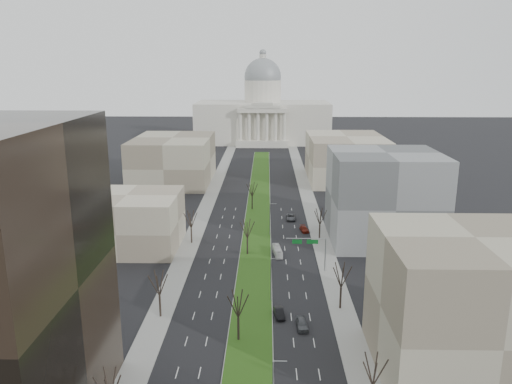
# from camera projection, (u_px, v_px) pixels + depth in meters

# --- Properties ---
(ground) EXTENTS (600.00, 600.00, 0.00)m
(ground) POSITION_uv_depth(u_px,v_px,m) (258.00, 210.00, 163.59)
(ground) COLOR black
(ground) RESTS_ON ground
(median) EXTENTS (8.00, 222.03, 0.20)m
(median) POSITION_uv_depth(u_px,v_px,m) (258.00, 210.00, 162.58)
(median) COLOR #999993
(median) RESTS_ON ground
(sidewalk_left) EXTENTS (5.00, 330.00, 0.15)m
(sidewalk_left) POSITION_uv_depth(u_px,v_px,m) (194.00, 234.00, 139.73)
(sidewalk_left) COLOR gray
(sidewalk_left) RESTS_ON ground
(sidewalk_right) EXTENTS (5.00, 330.00, 0.15)m
(sidewalk_right) POSITION_uv_depth(u_px,v_px,m) (319.00, 235.00, 138.98)
(sidewalk_right) COLOR gray
(sidewalk_right) RESTS_ON ground
(capitol) EXTENTS (80.00, 46.00, 55.00)m
(capitol) POSITION_uv_depth(u_px,v_px,m) (263.00, 115.00, 304.39)
(capitol) COLOR beige
(capitol) RESTS_ON ground
(building_beige_left) EXTENTS (26.00, 22.00, 14.00)m
(building_beige_left) POSITION_uv_depth(u_px,v_px,m) (128.00, 221.00, 128.66)
(building_beige_left) COLOR gray
(building_beige_left) RESTS_ON ground
(building_tan_right) EXTENTS (26.00, 24.00, 22.00)m
(building_tan_right) POSITION_uv_depth(u_px,v_px,m) (467.00, 306.00, 74.93)
(building_tan_right) COLOR gray
(building_tan_right) RESTS_ON ground
(building_grey_right) EXTENTS (28.00, 26.00, 24.00)m
(building_grey_right) POSITION_uv_depth(u_px,v_px,m) (384.00, 197.00, 132.76)
(building_grey_right) COLOR #5C5E60
(building_grey_right) RESTS_ON ground
(building_far_left) EXTENTS (30.00, 40.00, 18.00)m
(building_far_left) POSITION_uv_depth(u_px,v_px,m) (173.00, 160.00, 200.83)
(building_far_left) COLOR gray
(building_far_left) RESTS_ON ground
(building_far_right) EXTENTS (30.00, 40.00, 18.00)m
(building_far_right) POSITION_uv_depth(u_px,v_px,m) (346.00, 158.00, 204.18)
(building_far_right) COLOR gray
(building_far_right) RESTS_ON ground
(tree_left_mid) EXTENTS (5.40, 5.40, 9.72)m
(tree_left_mid) POSITION_uv_depth(u_px,v_px,m) (159.00, 283.00, 92.49)
(tree_left_mid) COLOR black
(tree_left_mid) RESTS_ON ground
(tree_left_far) EXTENTS (5.28, 5.28, 9.50)m
(tree_left_far) POSITION_uv_depth(u_px,v_px,m) (191.00, 219.00, 131.26)
(tree_left_far) COLOR black
(tree_left_far) RESTS_ON ground
(tree_right_near) EXTENTS (5.16, 5.16, 9.29)m
(tree_right_near) POSITION_uv_depth(u_px,v_px,m) (374.00, 370.00, 66.66)
(tree_right_near) COLOR black
(tree_right_near) RESTS_ON ground
(tree_right_mid) EXTENTS (5.52, 5.52, 9.94)m
(tree_right_mid) POSITION_uv_depth(u_px,v_px,m) (342.00, 275.00, 95.59)
(tree_right_mid) COLOR black
(tree_right_mid) RESTS_ON ground
(tree_right_far) EXTENTS (5.04, 5.04, 9.07)m
(tree_right_far) POSITION_uv_depth(u_px,v_px,m) (320.00, 216.00, 134.48)
(tree_right_far) COLOR black
(tree_right_far) RESTS_ON ground
(tree_median_a) EXTENTS (5.40, 5.40, 9.72)m
(tree_median_a) POSITION_uv_depth(u_px,v_px,m) (238.00, 303.00, 84.42)
(tree_median_a) COLOR black
(tree_median_a) RESTS_ON ground
(tree_median_b) EXTENTS (5.40, 5.40, 9.72)m
(tree_median_b) POSITION_uv_depth(u_px,v_px,m) (247.00, 228.00, 123.15)
(tree_median_b) COLOR black
(tree_median_b) RESTS_ON ground
(tree_median_c) EXTENTS (5.40, 5.40, 9.72)m
(tree_median_c) POSITION_uv_depth(u_px,v_px,m) (252.00, 189.00, 161.89)
(tree_median_c) COLOR black
(tree_median_c) RESTS_ON ground
(streetlamp_median_b) EXTENTS (1.90, 0.20, 9.16)m
(streetlamp_median_b) POSITION_uv_depth(u_px,v_px,m) (271.00, 279.00, 99.37)
(streetlamp_median_b) COLOR gray
(streetlamp_median_b) RESTS_ON ground
(streetlamp_median_c) EXTENTS (1.90, 0.20, 9.16)m
(streetlamp_median_c) POSITION_uv_depth(u_px,v_px,m) (270.00, 219.00, 138.10)
(streetlamp_median_c) COLOR gray
(streetlamp_median_c) RESTS_ON ground
(mast_arm_signs) EXTENTS (9.12, 0.24, 8.09)m
(mast_arm_signs) POSITION_uv_depth(u_px,v_px,m) (314.00, 246.00, 113.39)
(mast_arm_signs) COLOR gray
(mast_arm_signs) RESTS_ON ground
(car_grey_near) EXTENTS (2.26, 5.03, 1.68)m
(car_grey_near) POSITION_uv_depth(u_px,v_px,m) (302.00, 324.00, 90.05)
(car_grey_near) COLOR #484A4F
(car_grey_near) RESTS_ON ground
(car_black) EXTENTS (2.28, 4.86, 1.54)m
(car_black) POSITION_uv_depth(u_px,v_px,m) (279.00, 313.00, 94.11)
(car_black) COLOR black
(car_black) RESTS_ON ground
(car_red) EXTENTS (2.73, 5.05, 1.39)m
(car_red) POSITION_uv_depth(u_px,v_px,m) (304.00, 229.00, 142.12)
(car_red) COLOR #63170D
(car_red) RESTS_ON ground
(car_grey_far) EXTENTS (2.70, 5.71, 1.58)m
(car_grey_far) POSITION_uv_depth(u_px,v_px,m) (291.00, 217.00, 152.89)
(car_grey_far) COLOR #4C4D53
(car_grey_far) RESTS_ON ground
(box_van) EXTENTS (2.63, 7.58, 2.07)m
(box_van) POSITION_uv_depth(u_px,v_px,m) (277.00, 251.00, 124.58)
(box_van) COLOR white
(box_van) RESTS_ON ground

